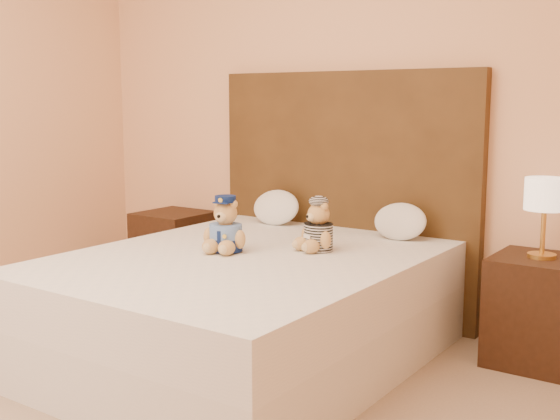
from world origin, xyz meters
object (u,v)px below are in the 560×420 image
Objects in this scene: lamp at (545,198)px; teddy_police at (226,224)px; bed at (245,308)px; teddy_prisoner at (318,225)px; nightstand_left at (174,251)px; pillow_right at (400,220)px; nightstand_right at (538,311)px; pillow_left at (276,206)px.

lamp is 1.60m from teddy_police.
bed is 5.00× the size of lamp.
bed is 7.55× the size of teddy_prisoner.
nightstand_left is at bearing 147.38° from bed.
pillow_right reaches higher than nightstand_left.
nightstand_left is 1.75× the size of pillow_right.
bed is 6.37× the size of pillow_right.
teddy_prisoner reaches higher than nightstand_right.
teddy_prisoner is 0.82m from pillow_left.
teddy_police is at bearing -150.24° from nightstand_right.
nightstand_right is at bearing 17.80° from teddy_police.
nightstand_right is at bearing 48.16° from teddy_prisoner.
pillow_right is at bearing 60.81° from bed.
nightstand_right is 1.19m from teddy_prisoner.
nightstand_left is at bearing -179.00° from pillow_right.
pillow_right is at bearing 89.43° from teddy_prisoner.
nightstand_left is 0.94m from pillow_left.
nightstand_left is 1.66× the size of pillow_left.
bed and nightstand_right have the same top height.
teddy_police reaches higher than nightstand_left.
nightstand_right is 1.75× the size of pillow_right.
nightstand_right is 1.38× the size of lamp.
bed is at bearing -64.78° from pillow_left.
teddy_police is (-1.38, -0.79, -0.15)m from lamp.
pillow_left is (-1.64, 0.03, -0.18)m from lamp.
teddy_police is 0.92× the size of pillow_right.
lamp reaches higher than pillow_left.
nightstand_left is 2.56m from lamp.
teddy_police reaches higher than pillow_left.
pillow_right is at bearing 177.81° from lamp.
teddy_prisoner is at bearing -112.64° from pillow_right.
teddy_police reaches higher than bed.
teddy_prisoner is (1.50, -0.49, 0.41)m from nightstand_left.
pillow_left reaches higher than nightstand_right.
pillow_right is at bearing 177.81° from nightstand_right.
lamp reaches higher than pillow_right.
teddy_police is at bearing -125.98° from pillow_right.
teddy_prisoner is at bearing -39.30° from pillow_left.
pillow_left reaches higher than pillow_right.
teddy_police is at bearing -150.24° from lamp.
lamp is (1.25, 0.80, 0.57)m from bed.
nightstand_left is 2.50m from nightstand_right.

